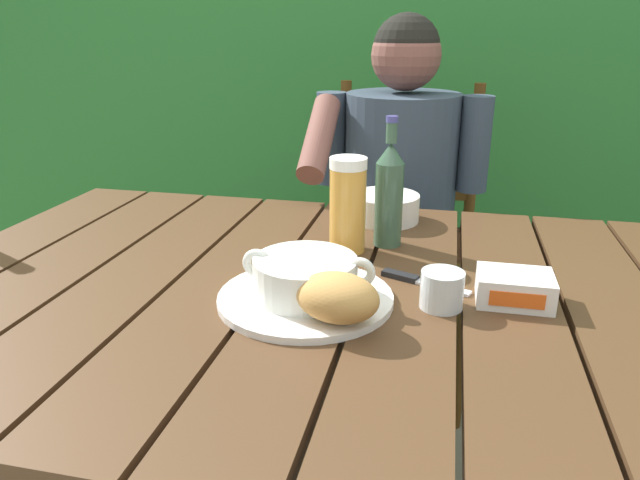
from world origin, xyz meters
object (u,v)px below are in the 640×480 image
object	(u,v)px
person_eating	(397,198)
butter_tub	(515,288)
beer_glass	(348,205)
table_knife	(416,280)
chair_near_diner	(401,248)
water_glass_small	(442,290)
soup_bowl	(308,276)
bread_roll	(337,297)
diner_bowl	(385,207)
beer_bottle	(389,193)
serving_plate	(308,298)

from	to	relation	value
person_eating	butter_tub	world-z (taller)	person_eating
beer_glass	table_knife	size ratio (longest dim) A/B	1.19
chair_near_diner	table_knife	size ratio (longest dim) A/B	6.40
water_glass_small	butter_tub	distance (m)	0.12
soup_bowl	bread_roll	bearing A→B (deg)	-49.40
table_knife	diner_bowl	size ratio (longest dim) A/B	1.02
beer_glass	butter_tub	distance (m)	0.35
soup_bowl	water_glass_small	size ratio (longest dim) A/B	3.17
beer_glass	butter_tub	bearing A→B (deg)	-29.32
beer_glass	beer_bottle	bearing A→B (deg)	34.09
beer_bottle	water_glass_small	world-z (taller)	beer_bottle
beer_glass	butter_tub	xyz separation A→B (m)	(0.30, -0.17, -0.07)
chair_near_diner	butter_tub	bearing A→B (deg)	-74.69
beer_glass	butter_tub	size ratio (longest dim) A/B	1.57
butter_tub	chair_near_diner	bearing A→B (deg)	105.31
serving_plate	beer_glass	distance (m)	0.26
beer_glass	bread_roll	bearing A→B (deg)	-82.61
chair_near_diner	water_glass_small	size ratio (longest dim) A/B	14.70
butter_tub	person_eating	bearing A→B (deg)	109.45
water_glass_small	soup_bowl	bearing A→B (deg)	-172.86
butter_tub	bread_roll	bearing A→B (deg)	-151.35
bread_roll	beer_glass	world-z (taller)	beer_glass
soup_bowl	water_glass_small	distance (m)	0.21
serving_plate	table_knife	bearing A→B (deg)	34.34
diner_bowl	bread_roll	bearing A→B (deg)	-91.17
bread_roll	serving_plate	bearing A→B (deg)	130.60
bread_roll	water_glass_small	world-z (taller)	bread_roll
butter_tub	serving_plate	bearing A→B (deg)	-167.77
bread_roll	table_knife	world-z (taller)	bread_roll
beer_bottle	diner_bowl	distance (m)	0.18
serving_plate	bread_roll	xyz separation A→B (m)	(0.06, -0.07, 0.04)
butter_tub	soup_bowl	bearing A→B (deg)	-167.77
beer_glass	water_glass_small	world-z (taller)	beer_glass
butter_tub	diner_bowl	xyz separation A→B (m)	(-0.25, 0.38, 0.01)
serving_plate	soup_bowl	size ratio (longest dim) A/B	1.31
table_knife	diner_bowl	xyz separation A→B (m)	(-0.09, 0.33, 0.03)
person_eating	butter_tub	xyz separation A→B (m)	(0.25, -0.72, 0.07)
beer_glass	table_knife	xyz separation A→B (m)	(0.14, -0.13, -0.09)
bread_roll	beer_glass	bearing A→B (deg)	97.39
chair_near_diner	butter_tub	xyz separation A→B (m)	(0.25, -0.92, 0.29)
table_knife	water_glass_small	bearing A→B (deg)	-62.69
serving_plate	beer_glass	world-z (taller)	beer_glass
person_eating	beer_bottle	distance (m)	0.52
chair_near_diner	beer_bottle	world-z (taller)	beer_bottle
beer_bottle	water_glass_small	size ratio (longest dim) A/B	3.78
water_glass_small	table_knife	distance (m)	0.10
soup_bowl	butter_tub	world-z (taller)	soup_bowl
butter_tub	diner_bowl	distance (m)	0.45
beer_glass	beer_bottle	size ratio (longest dim) A/B	0.72
person_eating	diner_bowl	size ratio (longest dim) A/B	7.87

